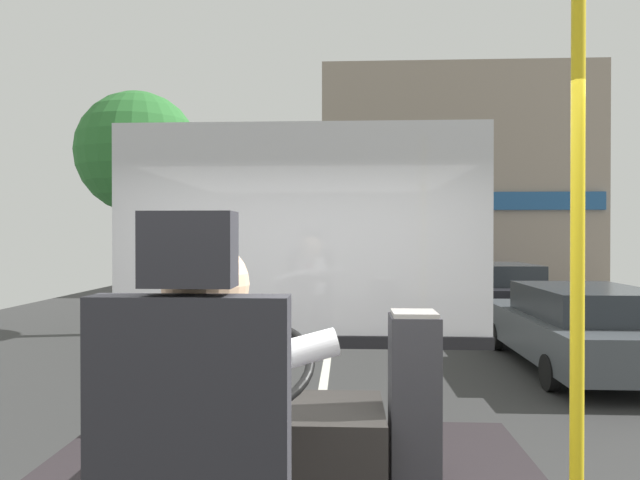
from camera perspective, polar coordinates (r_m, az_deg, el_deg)
ground at (r=11.02m, az=1.08°, el=-10.11°), size 18.00×44.00×0.06m
bus_driver at (r=1.66m, az=-10.96°, el=-17.41°), size 0.72×0.56×0.79m
steering_console at (r=2.80m, az=-5.49°, el=-20.05°), size 1.10×1.02×0.86m
handrail_pole at (r=1.99m, az=24.75°, el=-3.00°), size 0.04×0.04×2.17m
fare_box at (r=2.74m, az=9.56°, el=-16.07°), size 0.23×0.23×0.85m
windshield_panel at (r=3.66m, az=-2.07°, el=-2.01°), size 2.50×0.08×1.48m
street_tree at (r=12.03m, az=-18.03°, el=8.29°), size 2.45×2.45×4.90m
shop_building at (r=22.09m, az=13.09°, el=5.53°), size 9.58×5.48×7.89m
parked_car_charcoal at (r=9.33m, az=25.15°, el=-7.95°), size 1.96×4.16×1.24m
parked_car_black at (r=14.01m, az=17.61°, el=-4.93°), size 1.88×3.95×1.33m
parked_car_blue at (r=19.28m, az=13.01°, el=-3.55°), size 1.77×4.26×1.26m
parked_car_silver at (r=23.96m, az=11.47°, el=-2.70°), size 1.94×4.09×1.31m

